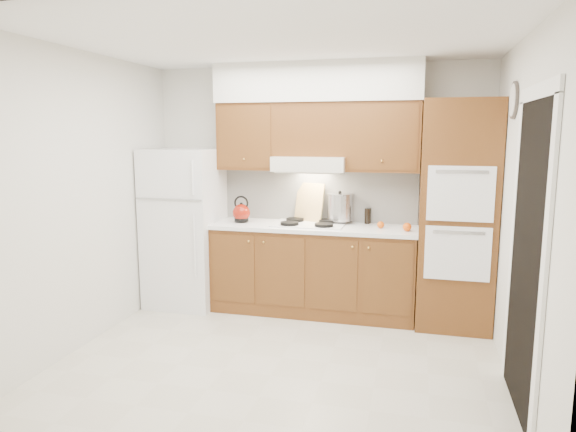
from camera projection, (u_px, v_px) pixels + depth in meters
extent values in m
plane|color=beige|center=(282.00, 358.00, 4.36)|extent=(3.60, 3.60, 0.00)
plane|color=white|center=(281.00, 39.00, 3.94)|extent=(3.60, 3.60, 0.00)
cube|color=silver|center=(317.00, 188.00, 5.59)|extent=(3.60, 0.02, 2.60)
cube|color=silver|center=(87.00, 200.00, 4.59)|extent=(0.02, 3.00, 2.60)
cube|color=silver|center=(521.00, 215.00, 3.72)|extent=(0.02, 3.00, 2.60)
cube|color=white|center=(185.00, 228.00, 5.65)|extent=(0.75, 0.72, 1.72)
cube|color=brown|center=(313.00, 271.00, 5.43)|extent=(2.11, 0.60, 0.90)
cube|color=white|center=(313.00, 227.00, 5.34)|extent=(2.13, 0.62, 0.04)
cube|color=white|center=(319.00, 195.00, 5.58)|extent=(2.11, 0.03, 0.56)
cube|color=brown|center=(456.00, 216.00, 4.96)|extent=(0.70, 0.65, 2.20)
cube|color=brown|center=(249.00, 137.00, 5.51)|extent=(0.63, 0.33, 0.70)
cube|color=brown|center=(384.00, 137.00, 5.17)|extent=(0.73, 0.33, 0.70)
cube|color=silver|center=(311.00, 164.00, 5.33)|extent=(0.75, 0.45, 0.15)
cube|color=brown|center=(312.00, 130.00, 5.34)|extent=(0.75, 0.33, 0.55)
cube|color=silver|center=(317.00, 82.00, 5.23)|extent=(2.13, 0.36, 0.40)
cube|color=white|center=(309.00, 224.00, 5.37)|extent=(0.74, 0.50, 0.01)
cube|color=black|center=(527.00, 260.00, 3.42)|extent=(0.02, 0.90, 2.10)
cylinder|color=#3F3833|center=(514.00, 100.00, 4.11)|extent=(0.02, 0.30, 0.30)
sphere|color=maroon|center=(241.00, 213.00, 5.50)|extent=(0.25, 0.25, 0.19)
cube|color=#D8BC6E|center=(309.00, 203.00, 5.53)|extent=(0.35, 0.22, 0.43)
cylinder|color=#B6B6BB|center=(340.00, 207.00, 5.45)|extent=(0.33, 0.33, 0.28)
cylinder|color=black|center=(342.00, 213.00, 5.50)|extent=(0.08, 0.08, 0.21)
cylinder|color=black|center=(368.00, 216.00, 5.45)|extent=(0.06, 0.06, 0.16)
cylinder|color=black|center=(367.00, 216.00, 5.42)|extent=(0.07, 0.07, 0.16)
sphere|color=#F24A0C|center=(407.00, 227.00, 5.01)|extent=(0.09, 0.09, 0.08)
sphere|color=#E25F0B|center=(381.00, 225.00, 5.17)|extent=(0.08, 0.08, 0.07)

